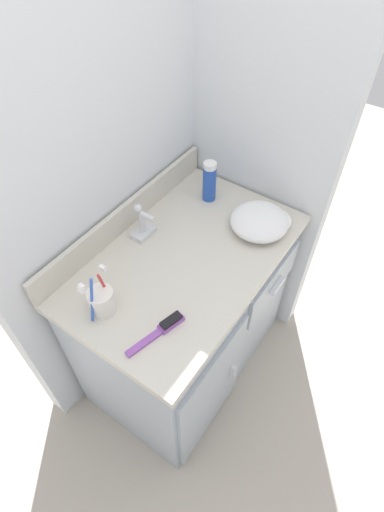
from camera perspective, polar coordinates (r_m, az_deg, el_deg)
ground_plane at (r=2.03m, az=-0.66°, el=-14.25°), size 6.00×6.00×0.00m
wall_back at (r=1.35m, az=-12.90°, el=15.80°), size 1.08×0.08×2.20m
wall_right at (r=1.54m, az=10.53°, el=20.32°), size 0.08×0.64×2.20m
vanity at (r=1.69m, az=-0.71°, el=-8.16°), size 0.90×0.57×0.75m
backsplash at (r=1.49m, az=-9.39°, el=5.73°), size 0.90×0.02×0.11m
sink_faucet at (r=1.46m, az=-7.03°, el=4.43°), size 0.09×0.09×0.14m
toothbrush_cup at (r=1.26m, az=-12.80°, el=-6.22°), size 0.11×0.08×0.18m
shaving_cream_can at (r=1.58m, az=2.50°, el=10.59°), size 0.05×0.05×0.17m
hairbrush at (r=1.22m, az=-4.15°, el=-10.23°), size 0.21×0.08×0.03m
hand_towel at (r=1.51m, az=10.00°, el=4.99°), size 0.23×0.22×0.07m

